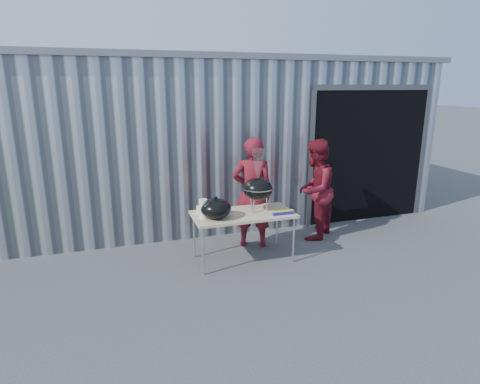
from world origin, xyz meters
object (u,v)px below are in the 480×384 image
object	(u,v)px
folding_table	(243,216)
kettle_grill	(258,184)
person_bystander	(315,190)
person_cook	(253,193)

from	to	relation	value
folding_table	kettle_grill	distance (m)	0.52
kettle_grill	person_bystander	bearing A→B (deg)	21.16
person_bystander	folding_table	bearing A→B (deg)	-22.63
kettle_grill	person_cook	world-z (taller)	person_cook
folding_table	person_bystander	xyz separation A→B (m)	(1.47, 0.52, 0.15)
person_bystander	person_cook	bearing A→B (deg)	-41.30
kettle_grill	person_cook	xyz separation A→B (m)	(0.08, 0.46, -0.26)
folding_table	kettle_grill	xyz separation A→B (m)	(0.25, 0.05, 0.46)
kettle_grill	person_bystander	size ratio (longest dim) A/B	0.54
kettle_grill	person_cook	bearing A→B (deg)	79.65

